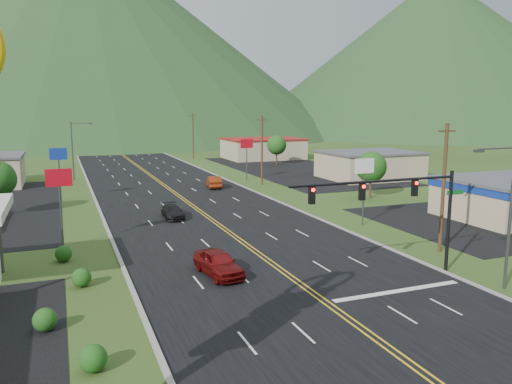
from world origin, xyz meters
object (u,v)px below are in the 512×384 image
object	(u,v)px
streetlight_west	(74,147)
car_red_near	(218,263)
car_red_far	(214,182)
streetlight_east	(507,208)
traffic_signal	(401,199)
car_dark_mid	(173,212)

from	to	relation	value
streetlight_west	car_red_near	world-z (taller)	streetlight_west
streetlight_west	car_red_far	distance (m)	23.83
streetlight_east	car_red_near	distance (m)	18.42
car_red_far	car_red_near	bearing A→B (deg)	83.29
streetlight_east	car_red_far	size ratio (longest dim) A/B	1.83
traffic_signal	car_red_near	bearing A→B (deg)	155.77
car_red_near	car_red_far	size ratio (longest dim) A/B	1.01
traffic_signal	streetlight_east	size ratio (longest dim) A/B	1.46
traffic_signal	streetlight_west	bearing A→B (deg)	107.97
car_red_near	car_red_far	distance (m)	37.40
streetlight_east	car_red_near	bearing A→B (deg)	150.27
car_red_far	car_dark_mid	bearing A→B (deg)	70.66
car_red_near	car_dark_mid	xyz separation A→B (m)	(0.89, 18.52, -0.18)
traffic_signal	streetlight_west	size ratio (longest dim) A/B	1.46
streetlight_west	car_dark_mid	bearing A→B (deg)	-75.88
streetlight_east	car_red_far	bearing A→B (deg)	96.44
car_red_near	car_red_far	xyz separation A→B (m)	(10.49, 35.90, -0.04)
streetlight_west	car_dark_mid	xyz separation A→B (m)	(8.20, -32.60, -4.52)
car_dark_mid	car_red_near	bearing A→B (deg)	-91.14
car_dark_mid	streetlight_east	bearing A→B (deg)	-60.25
streetlight_east	car_dark_mid	world-z (taller)	streetlight_east
car_dark_mid	car_red_far	xyz separation A→B (m)	(9.60, 17.38, 0.15)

